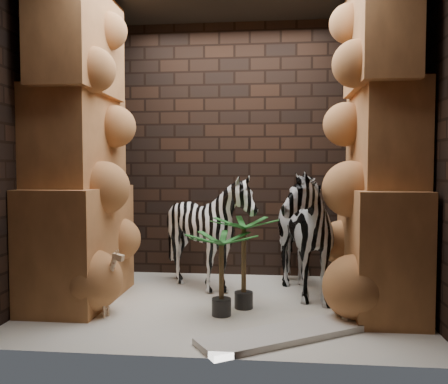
# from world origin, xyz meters

# --- Properties ---
(floor) EXTENTS (3.50, 3.50, 0.00)m
(floor) POSITION_xyz_m (0.00, 0.00, 0.00)
(floor) COLOR beige
(floor) RESTS_ON ground
(wall_back) EXTENTS (3.50, 0.00, 3.50)m
(wall_back) POSITION_xyz_m (0.00, 1.25, 1.50)
(wall_back) COLOR black
(wall_back) RESTS_ON ground
(wall_front) EXTENTS (3.50, 0.00, 3.50)m
(wall_front) POSITION_xyz_m (0.00, -1.25, 1.50)
(wall_front) COLOR black
(wall_front) RESTS_ON ground
(wall_left) EXTENTS (0.00, 3.00, 3.00)m
(wall_left) POSITION_xyz_m (-1.75, 0.00, 1.50)
(wall_left) COLOR black
(wall_left) RESTS_ON ground
(wall_right) EXTENTS (0.00, 3.00, 3.00)m
(wall_right) POSITION_xyz_m (1.75, 0.00, 1.50)
(wall_right) COLOR black
(wall_right) RESTS_ON ground
(rock_pillar_left) EXTENTS (0.68, 1.30, 3.00)m
(rock_pillar_left) POSITION_xyz_m (-1.40, 0.00, 1.50)
(rock_pillar_left) COLOR #BE7D45
(rock_pillar_left) RESTS_ON floor
(rock_pillar_right) EXTENTS (0.58, 1.25, 3.00)m
(rock_pillar_right) POSITION_xyz_m (1.42, 0.00, 1.50)
(rock_pillar_right) COLOR #BE7D45
(rock_pillar_right) RESTS_ON floor
(zebra_right) EXTENTS (1.01, 1.40, 1.49)m
(zebra_right) POSITION_xyz_m (0.66, 0.40, 0.74)
(zebra_right) COLOR white
(zebra_right) RESTS_ON floor
(zebra_left) EXTENTS (1.08, 1.29, 1.10)m
(zebra_left) POSITION_xyz_m (-0.21, 0.50, 0.55)
(zebra_left) COLOR white
(zebra_left) RESTS_ON floor
(giraffe_toy) EXTENTS (0.33, 0.18, 0.61)m
(giraffe_toy) POSITION_xyz_m (-1.04, -0.45, 0.30)
(giraffe_toy) COLOR beige
(giraffe_toy) RESTS_ON floor
(palm_front) EXTENTS (0.36, 0.36, 0.84)m
(palm_front) POSITION_xyz_m (0.20, -0.09, 0.42)
(palm_front) COLOR #256028
(palm_front) RESTS_ON floor
(palm_back) EXTENTS (0.36, 0.36, 0.73)m
(palm_back) POSITION_xyz_m (0.02, -0.33, 0.37)
(palm_back) COLOR #256028
(palm_back) RESTS_ON floor
(surfboard) EXTENTS (1.48, 1.13, 0.05)m
(surfboard) POSITION_xyz_m (0.61, -0.76, 0.03)
(surfboard) COLOR silver
(surfboard) RESTS_ON floor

